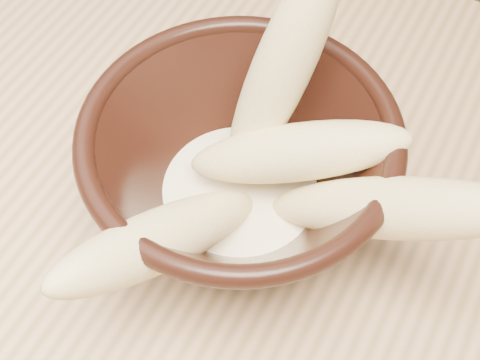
# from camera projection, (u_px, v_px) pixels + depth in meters

# --- Properties ---
(bowl) EXTENTS (0.20, 0.20, 0.11)m
(bowl) POSITION_uv_depth(u_px,v_px,m) (240.00, 172.00, 0.42)
(bowl) COLOR black
(bowl) RESTS_ON table
(milk_puddle) EXTENTS (0.11, 0.11, 0.02)m
(milk_puddle) POSITION_uv_depth(u_px,v_px,m) (240.00, 194.00, 0.45)
(milk_puddle) COLOR #FAECC9
(milk_puddle) RESTS_ON bowl
(banana_upright) EXTENTS (0.07, 0.11, 0.17)m
(banana_upright) POSITION_uv_depth(u_px,v_px,m) (281.00, 70.00, 0.40)
(banana_upright) COLOR #DBBE81
(banana_upright) RESTS_ON bowl
(banana_right) EXTENTS (0.16, 0.04, 0.13)m
(banana_right) POSITION_uv_depth(u_px,v_px,m) (389.00, 208.00, 0.38)
(banana_right) COLOR #DBBE81
(banana_right) RESTS_ON bowl
(banana_across) EXTENTS (0.15, 0.09, 0.08)m
(banana_across) POSITION_uv_depth(u_px,v_px,m) (296.00, 152.00, 0.41)
(banana_across) COLOR #DBBE81
(banana_across) RESTS_ON bowl
(banana_front) EXTENTS (0.08, 0.16, 0.11)m
(banana_front) POSITION_uv_depth(u_px,v_px,m) (162.00, 239.00, 0.38)
(banana_front) COLOR #DBBE81
(banana_front) RESTS_ON bowl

